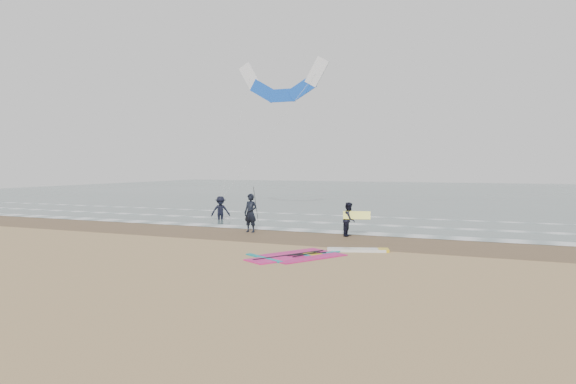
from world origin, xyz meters
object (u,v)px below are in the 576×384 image
at_px(person_walking, 349,219).
at_px(surf_kite, 282,85).
at_px(person_standing, 251,213).
at_px(person_wading, 220,205).
at_px(windsurf_rig, 317,254).

bearing_deg(person_walking, surf_kite, 39.91).
distance_m(person_standing, surf_kite, 12.30).
relative_size(person_wading, surf_kite, 0.19).
xyz_separation_m(windsurf_rig, surf_kite, (-7.50, 14.09, 8.88)).
xyz_separation_m(person_walking, surf_kite, (-7.21, 8.59, 8.09)).
bearing_deg(surf_kite, person_walking, -49.98).
height_order(person_walking, person_wading, person_wading).
relative_size(person_walking, person_wading, 0.89).
bearing_deg(person_walking, person_standing, 96.36).
height_order(windsurf_rig, person_walking, person_walking).
bearing_deg(person_walking, windsurf_rig, -177.10).
height_order(person_walking, surf_kite, surf_kite).
xyz_separation_m(windsurf_rig, person_standing, (-5.33, 4.93, 0.96)).
bearing_deg(person_wading, windsurf_rig, -80.51).
bearing_deg(surf_kite, windsurf_rig, -61.97).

